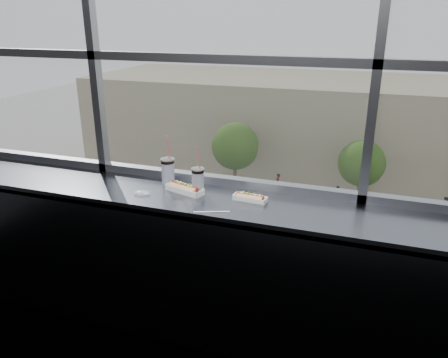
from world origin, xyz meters
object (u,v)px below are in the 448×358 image
(car_near_b, at_px, (214,262))
(tree_center, at_px, (362,163))
(car_near_c, at_px, (351,287))
(soda_cup_right, at_px, (198,179))
(pedestrian_b, at_px, (337,195))
(tree_left, at_px, (235,146))
(hotdog_tray_left, at_px, (185,188))
(hotdog_tray_right, at_px, (250,197))
(soda_cup_left, at_px, (168,170))
(car_near_a, at_px, (103,241))
(car_far_b, at_px, (387,224))
(car_far_a, at_px, (199,196))
(pedestrian_c, at_px, (445,206))
(loose_straw, at_px, (212,212))
(wrapper, at_px, (142,193))
(pedestrian_a, at_px, (278,182))

(car_near_b, bearing_deg, tree_center, -33.41)
(car_near_c, bearing_deg, soda_cup_right, 172.61)
(car_near_b, relative_size, tree_center, 1.15)
(pedestrian_b, relative_size, tree_left, 0.37)
(hotdog_tray_left, xyz_separation_m, pedestrian_b, (-0.55, 27.63, -11.02))
(pedestrian_b, xyz_separation_m, tree_left, (-7.99, 0.60, 2.77))
(hotdog_tray_right, height_order, car_near_b, hotdog_tray_right)
(hotdog_tray_left, height_order, soda_cup_left, soda_cup_left)
(tree_center, bearing_deg, pedestrian_b, -156.68)
(hotdog_tray_right, distance_m, car_near_a, 23.63)
(car_far_b, bearing_deg, tree_left, 62.85)
(pedestrian_b, bearing_deg, hotdog_tray_right, 92.12)
(hotdog_tray_left, bearing_deg, tree_center, 105.27)
(hotdog_tray_right, relative_size, car_far_a, 0.04)
(hotdog_tray_left, relative_size, car_far_a, 0.05)
(car_far_b, relative_size, car_near_c, 0.90)
(car_far_b, bearing_deg, car_near_b, 124.84)
(car_near_a, distance_m, pedestrian_b, 16.66)
(tree_left, bearing_deg, pedestrian_c, 1.18)
(hotdog_tray_right, xyz_separation_m, car_far_b, (2.36, 24.23, -11.14))
(car_far_a, xyz_separation_m, tree_center, (10.81, 4.00, 2.41))
(car_near_a, bearing_deg, loose_straw, -137.07)
(soda_cup_right, height_order, pedestrian_c, soda_cup_right)
(hotdog_tray_left, bearing_deg, tree_left, 123.82)
(soda_cup_left, relative_size, car_far_a, 0.06)
(soda_cup_left, relative_size, tree_center, 0.07)
(hotdog_tray_left, relative_size, hotdog_tray_right, 1.29)
(loose_straw, bearing_deg, pedestrian_c, 57.49)
(soda_cup_right, xyz_separation_m, loose_straw, (0.21, -0.28, -0.10))
(wrapper, bearing_deg, tree_left, 106.24)
(hotdog_tray_left, bearing_deg, soda_cup_left, 167.03)
(pedestrian_a, height_order, pedestrian_c, pedestrian_a)
(soda_cup_right, bearing_deg, wrapper, -155.78)
(car_near_a, bearing_deg, pedestrian_b, -42.17)
(car_far_b, xyz_separation_m, tree_center, (-1.98, 4.00, 2.54))
(car_near_a, xyz_separation_m, car_near_c, (13.88, 0.00, -0.04))
(wrapper, relative_size, tree_center, 0.02)
(soda_cup_right, relative_size, car_far_b, 0.06)
(car_far_b, xyz_separation_m, car_near_c, (-1.66, -8.00, 0.10))
(hotdog_tray_right, bearing_deg, car_near_b, 116.06)
(wrapper, height_order, car_near_c, wrapper)
(loose_straw, xyz_separation_m, car_near_a, (-13.00, 16.50, -10.99))
(car_near_a, height_order, pedestrian_a, car_near_a)
(pedestrian_a, distance_m, pedestrian_b, 5.01)
(hotdog_tray_right, xyz_separation_m, car_near_a, (-13.18, 16.23, -11.01))
(hotdog_tray_right, relative_size, pedestrian_c, 0.13)
(hotdog_tray_right, relative_size, tree_left, 0.04)
(car_far_a, relative_size, pedestrian_a, 3.14)
(car_near_a, distance_m, car_near_c, 13.88)
(loose_straw, bearing_deg, tree_left, 87.16)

